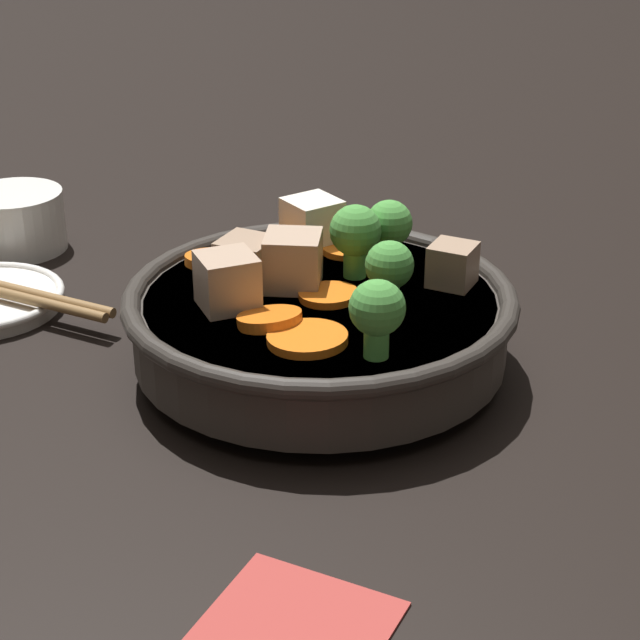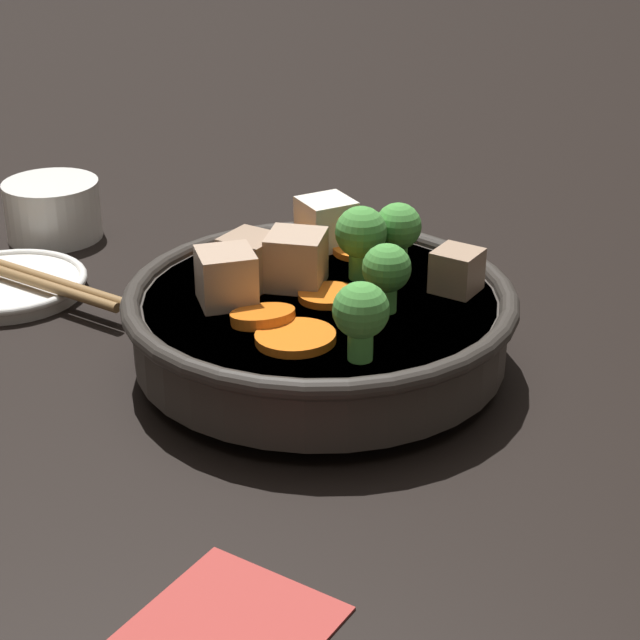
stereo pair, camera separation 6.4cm
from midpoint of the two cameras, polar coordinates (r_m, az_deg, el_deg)
ground_plane at (r=0.66m, az=-2.80°, el=-2.63°), size 3.00×3.00×0.00m
stirfry_bowl at (r=0.64m, az=-2.85°, el=0.24°), size 0.24×0.24×0.09m
tea_cup at (r=0.87m, az=-18.00°, el=5.04°), size 0.08×0.08×0.05m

